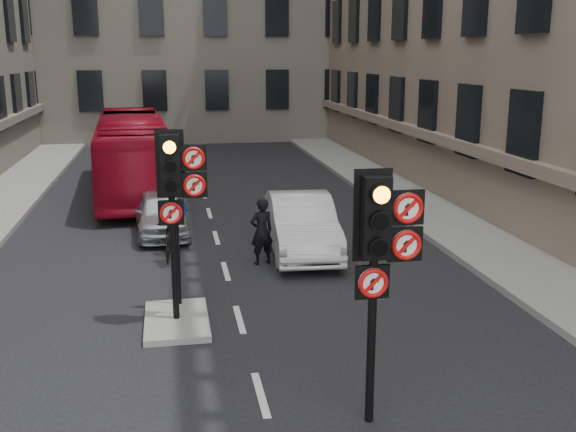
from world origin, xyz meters
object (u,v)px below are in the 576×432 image
object	(u,v)px
signal_far	(176,185)
car_pink	(148,179)
motorcycle	(169,238)
car_white	(301,224)
info_sign	(178,239)
car_silver	(162,213)
signal_near	(381,244)
motorcyclist	(262,231)
bus_red	(133,154)

from	to	relation	value
signal_far	car_pink	xyz separation A→B (m)	(-0.84, 11.48, -1.99)
car_pink	motorcycle	xyz separation A→B (m)	(0.66, -7.15, -0.19)
car_white	info_sign	bearing A→B (deg)	-128.42
car_silver	signal_near	bearing A→B (deg)	-77.89
signal_far	motorcyclist	world-z (taller)	signal_far
car_silver	motorcyclist	distance (m)	4.05
car_silver	signal_far	bearing A→B (deg)	-90.27
signal_far	motorcycle	bearing A→B (deg)	92.31
signal_far	motorcyclist	distance (m)	4.41
signal_near	bus_red	world-z (taller)	signal_near
signal_near	bus_red	bearing A→B (deg)	103.44
bus_red	motorcycle	size ratio (longest dim) A/B	5.92
signal_near	bus_red	xyz separation A→B (m)	(-3.99, 16.68, -1.14)
car_pink	info_sign	size ratio (longest dim) A/B	2.34
signal_far	car_white	bearing A→B (deg)	53.16
bus_red	motorcyclist	world-z (taller)	bus_red
car_pink	motorcyclist	bearing A→B (deg)	-72.50
car_silver	bus_red	bearing A→B (deg)	96.28
motorcycle	motorcyclist	bearing A→B (deg)	-17.14
motorcyclist	motorcycle	bearing A→B (deg)	-39.66
car_pink	car_silver	bearing A→B (deg)	-86.55
signal_near	motorcycle	size ratio (longest dim) A/B	2.04
bus_red	info_sign	bearing A→B (deg)	-86.80
signal_far	car_silver	distance (m)	7.02
car_white	car_pink	size ratio (longest dim) A/B	0.91
bus_red	signal_far	bearing A→B (deg)	-87.19
car_white	motorcycle	world-z (taller)	car_white
motorcyclist	info_sign	distance (m)	3.44
motorcycle	motorcyclist	world-z (taller)	motorcyclist
bus_red	motorcycle	world-z (taller)	bus_red
car_silver	car_white	distance (m)	4.31
car_silver	car_pink	world-z (taller)	car_pink
car_silver	info_sign	distance (m)	6.02
motorcycle	bus_red	bearing A→B (deg)	103.19
signal_near	info_sign	world-z (taller)	signal_near
car_white	bus_red	distance (m)	9.61
signal_near	signal_far	size ratio (longest dim) A/B	1.00
info_sign	motorcycle	bearing A→B (deg)	92.70
car_pink	info_sign	bearing A→B (deg)	-87.71
signal_far	info_sign	world-z (taller)	signal_far
car_silver	car_white	xyz separation A→B (m)	(3.56, -2.43, 0.13)
bus_red	motorcycle	distance (m)	8.49
car_pink	info_sign	world-z (taller)	info_sign
signal_far	car_silver	world-z (taller)	signal_far
signal_far	bus_red	size ratio (longest dim) A/B	0.34
motorcycle	info_sign	distance (m)	3.72
motorcyclist	info_sign	size ratio (longest dim) A/B	0.78
signal_near	car_silver	distance (m)	11.26
car_pink	info_sign	xyz separation A→B (m)	(0.84, -10.74, 0.77)
signal_near	motorcyclist	bearing A→B (deg)	94.30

